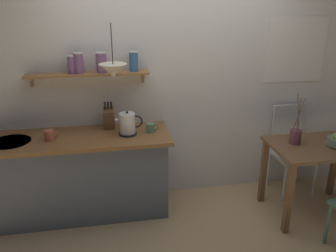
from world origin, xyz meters
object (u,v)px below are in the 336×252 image
at_px(twig_vase, 295,136).
at_px(knife_block, 109,118).
at_px(coffee_mug_by_sink, 50,135).
at_px(dining_table, 317,158).
at_px(pendant_lamp, 113,70).
at_px(coffee_mug_spare, 151,128).
at_px(electric_kettle, 128,124).
at_px(dining_chair_far, 290,145).

relative_size(twig_vase, knife_block, 1.76).
bearing_deg(coffee_mug_by_sink, dining_table, -7.16).
bearing_deg(pendant_lamp, coffee_mug_spare, 12.79).
bearing_deg(pendant_lamp, coffee_mug_by_sink, 177.24).
bearing_deg(electric_kettle, knife_block, 131.75).
bearing_deg(pendant_lamp, knife_block, 104.81).
relative_size(coffee_mug_spare, pendant_lamp, 0.27).
bearing_deg(twig_vase, coffee_mug_spare, 168.39).
bearing_deg(dining_table, knife_block, 164.99).
distance_m(dining_table, coffee_mug_spare, 1.71).
height_order(coffee_mug_spare, pendant_lamp, pendant_lamp).
height_order(dining_table, knife_block, knife_block).
height_order(twig_vase, coffee_mug_by_sink, twig_vase).
xyz_separation_m(dining_chair_far, knife_block, (-2.04, 0.04, 0.44)).
relative_size(knife_block, pendant_lamp, 0.63).
relative_size(twig_vase, coffee_mug_spare, 4.12).
distance_m(dining_chair_far, knife_block, 2.09).
distance_m(coffee_mug_by_sink, pendant_lamp, 0.87).
height_order(twig_vase, knife_block, twig_vase).
relative_size(twig_vase, pendant_lamp, 1.11).
height_order(knife_block, pendant_lamp, pendant_lamp).
distance_m(twig_vase, coffee_mug_spare, 1.45).
distance_m(dining_chair_far, twig_vase, 0.56).
distance_m(dining_chair_far, coffee_mug_by_sink, 2.63).
relative_size(electric_kettle, coffee_mug_by_sink, 2.02).
xyz_separation_m(twig_vase, coffee_mug_spare, (-1.42, 0.29, 0.07)).
distance_m(dining_table, electric_kettle, 1.94).
xyz_separation_m(dining_chair_far, coffee_mug_by_sink, (-2.60, -0.18, 0.38)).
xyz_separation_m(twig_vase, pendant_lamp, (-1.76, 0.21, 0.68)).
relative_size(coffee_mug_by_sink, coffee_mug_spare, 1.04).
height_order(dining_table, electric_kettle, electric_kettle).
height_order(electric_kettle, knife_block, knife_block).
relative_size(dining_chair_far, pendant_lamp, 2.14).
bearing_deg(knife_block, pendant_lamp, -75.19).
distance_m(knife_block, coffee_mug_spare, 0.45).
relative_size(dining_table, knife_block, 3.22).
xyz_separation_m(dining_table, coffee_mug_by_sink, (-2.61, 0.33, 0.30)).
bearing_deg(electric_kettle, twig_vase, -9.13).
distance_m(twig_vase, knife_block, 1.89).
xyz_separation_m(knife_block, pendant_lamp, (0.07, -0.25, 0.54)).
xyz_separation_m(twig_vase, knife_block, (-1.83, 0.47, 0.14)).
bearing_deg(electric_kettle, dining_table, -10.56).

